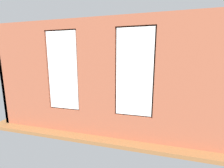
{
  "coord_description": "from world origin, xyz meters",
  "views": [
    {
      "loc": [
        -1.36,
        5.92,
        2.1
      ],
      "look_at": [
        0.11,
        0.4,
        1.06
      ],
      "focal_mm": 24.0,
      "sensor_mm": 36.0,
      "label": 1
    }
  ],
  "objects_px": {
    "couch_left": "(179,104)",
    "tv_flatscreen": "(65,83)",
    "couch_by_window": "(94,113)",
    "candle_jar": "(107,94)",
    "media_console": "(65,94)",
    "potted_plant_corner_near_left": "(178,82)",
    "cup_ceramic": "(101,95)",
    "remote_silver": "(118,95)",
    "coffee_table": "(110,97)",
    "potted_plant_beside_window_right": "(49,99)",
    "potted_plant_near_tv": "(64,87)",
    "table_plant_small": "(111,94)",
    "remote_gray": "(110,95)",
    "papasan_chair": "(123,89)",
    "potted_plant_by_left_couch": "(165,91)",
    "potted_plant_foreground_right": "(81,81)",
    "potted_plant_between_couches": "(141,107)",
    "potted_plant_mid_room_small": "(143,96)"
  },
  "relations": [
    {
      "from": "couch_left",
      "to": "tv_flatscreen",
      "type": "distance_m",
      "value": 5.22
    },
    {
      "from": "couch_by_window",
      "to": "candle_jar",
      "type": "distance_m",
      "value": 2.02
    },
    {
      "from": "media_console",
      "to": "potted_plant_corner_near_left",
      "type": "distance_m",
      "value": 5.53
    },
    {
      "from": "media_console",
      "to": "potted_plant_corner_near_left",
      "type": "relative_size",
      "value": 0.66
    },
    {
      "from": "cup_ceramic",
      "to": "media_console",
      "type": "xyz_separation_m",
      "value": [
        1.99,
        -0.35,
        -0.21
      ]
    },
    {
      "from": "remote_silver",
      "to": "candle_jar",
      "type": "bearing_deg",
      "value": -154.55
    },
    {
      "from": "couch_left",
      "to": "couch_by_window",
      "type": "bearing_deg",
      "value": -57.85
    },
    {
      "from": "candle_jar",
      "to": "remote_silver",
      "type": "bearing_deg",
      "value": -176.18
    },
    {
      "from": "coffee_table",
      "to": "potted_plant_beside_window_right",
      "type": "height_order",
      "value": "potted_plant_beside_window_right"
    },
    {
      "from": "potted_plant_near_tv",
      "to": "table_plant_small",
      "type": "bearing_deg",
      "value": -162.9
    },
    {
      "from": "remote_silver",
      "to": "potted_plant_beside_window_right",
      "type": "bearing_deg",
      "value": -110.06
    },
    {
      "from": "remote_gray",
      "to": "media_console",
      "type": "distance_m",
      "value": 2.41
    },
    {
      "from": "coffee_table",
      "to": "cup_ceramic",
      "type": "relative_size",
      "value": 13.12
    },
    {
      "from": "cup_ceramic",
      "to": "potted_plant_corner_near_left",
      "type": "bearing_deg",
      "value": -154.54
    },
    {
      "from": "potted_plant_corner_near_left",
      "to": "couch_left",
      "type": "bearing_deg",
      "value": 84.35
    },
    {
      "from": "couch_left",
      "to": "media_console",
      "type": "height_order",
      "value": "couch_left"
    },
    {
      "from": "remote_silver",
      "to": "potted_plant_beside_window_right",
      "type": "relative_size",
      "value": 0.13
    },
    {
      "from": "remote_silver",
      "to": "papasan_chair",
      "type": "relative_size",
      "value": 0.15
    },
    {
      "from": "candle_jar",
      "to": "papasan_chair",
      "type": "height_order",
      "value": "papasan_chair"
    },
    {
      "from": "table_plant_small",
      "to": "potted_plant_near_tv",
      "type": "bearing_deg",
      "value": 17.1
    },
    {
      "from": "potted_plant_by_left_couch",
      "to": "potted_plant_beside_window_right",
      "type": "xyz_separation_m",
      "value": [
        3.94,
        3.27,
        0.25
      ]
    },
    {
      "from": "table_plant_small",
      "to": "potted_plant_beside_window_right",
      "type": "height_order",
      "value": "potted_plant_beside_window_right"
    },
    {
      "from": "couch_by_window",
      "to": "potted_plant_foreground_right",
      "type": "distance_m",
      "value": 3.97
    },
    {
      "from": "potted_plant_between_couches",
      "to": "potted_plant_beside_window_right",
      "type": "distance_m",
      "value": 3.02
    },
    {
      "from": "potted_plant_mid_room_small",
      "to": "potted_plant_corner_near_left",
      "type": "bearing_deg",
      "value": -149.86
    },
    {
      "from": "tv_flatscreen",
      "to": "potted_plant_corner_near_left",
      "type": "height_order",
      "value": "potted_plant_corner_near_left"
    },
    {
      "from": "potted_plant_mid_room_small",
      "to": "coffee_table",
      "type": "bearing_deg",
      "value": 22.65
    },
    {
      "from": "remote_gray",
      "to": "couch_left",
      "type": "bearing_deg",
      "value": -156.06
    },
    {
      "from": "table_plant_small",
      "to": "papasan_chair",
      "type": "distance_m",
      "value": 1.54
    },
    {
      "from": "potted_plant_near_tv",
      "to": "couch_left",
      "type": "bearing_deg",
      "value": -173.35
    },
    {
      "from": "potted_plant_corner_near_left",
      "to": "media_console",
      "type": "bearing_deg",
      "value": 13.11
    },
    {
      "from": "table_plant_small",
      "to": "potted_plant_beside_window_right",
      "type": "xyz_separation_m",
      "value": [
        1.64,
        1.91,
        0.19
      ]
    },
    {
      "from": "coffee_table",
      "to": "potted_plant_beside_window_right",
      "type": "bearing_deg",
      "value": 52.56
    },
    {
      "from": "candle_jar",
      "to": "potted_plant_corner_near_left",
      "type": "distance_m",
      "value": 3.45
    },
    {
      "from": "table_plant_small",
      "to": "potted_plant_corner_near_left",
      "type": "distance_m",
      "value": 3.3
    },
    {
      "from": "media_console",
      "to": "potted_plant_foreground_right",
      "type": "bearing_deg",
      "value": -104.02
    },
    {
      "from": "potted_plant_by_left_couch",
      "to": "coffee_table",
      "type": "bearing_deg",
      "value": 27.64
    },
    {
      "from": "potted_plant_corner_near_left",
      "to": "couch_by_window",
      "type": "bearing_deg",
      "value": 49.04
    },
    {
      "from": "coffee_table",
      "to": "table_plant_small",
      "type": "bearing_deg",
      "value": 133.12
    },
    {
      "from": "couch_by_window",
      "to": "potted_plant_by_left_couch",
      "type": "height_order",
      "value": "couch_by_window"
    },
    {
      "from": "potted_plant_between_couches",
      "to": "cup_ceramic",
      "type": "bearing_deg",
      "value": -43.47
    },
    {
      "from": "potted_plant_near_tv",
      "to": "potted_plant_mid_room_small",
      "type": "height_order",
      "value": "potted_plant_near_tv"
    },
    {
      "from": "potted_plant_foreground_right",
      "to": "potted_plant_corner_near_left",
      "type": "bearing_deg",
      "value": -179.31
    },
    {
      "from": "couch_by_window",
      "to": "media_console",
      "type": "height_order",
      "value": "couch_by_window"
    },
    {
      "from": "potted_plant_between_couches",
      "to": "potted_plant_corner_near_left",
      "type": "height_order",
      "value": "potted_plant_corner_near_left"
    },
    {
      "from": "couch_left",
      "to": "table_plant_small",
      "type": "distance_m",
      "value": 2.71
    },
    {
      "from": "papasan_chair",
      "to": "potted_plant_corner_near_left",
      "type": "relative_size",
      "value": 0.74
    },
    {
      "from": "candle_jar",
      "to": "couch_by_window",
      "type": "bearing_deg",
      "value": 94.58
    },
    {
      "from": "table_plant_small",
      "to": "potted_plant_foreground_right",
      "type": "xyz_separation_m",
      "value": [
        2.19,
        -1.54,
        0.23
      ]
    },
    {
      "from": "potted_plant_beside_window_right",
      "to": "potted_plant_mid_room_small",
      "type": "relative_size",
      "value": 2.3
    }
  ]
}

